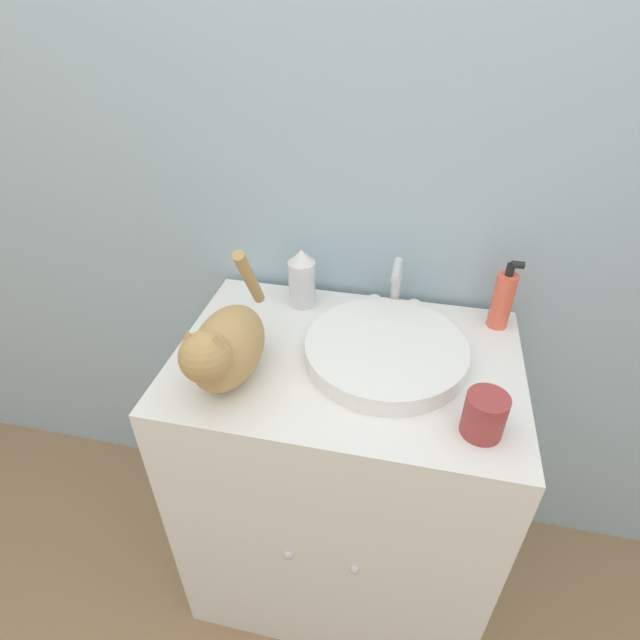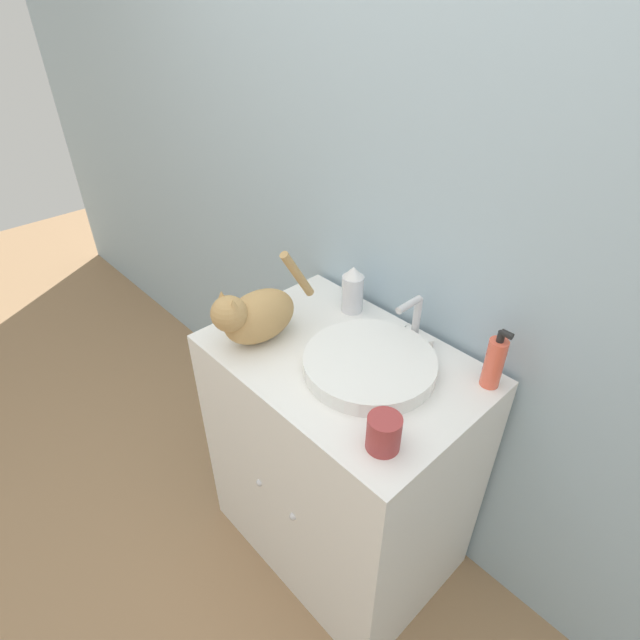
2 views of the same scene
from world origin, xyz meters
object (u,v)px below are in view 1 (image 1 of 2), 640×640
at_px(soap_bottle, 503,299).
at_px(cup, 484,415).
at_px(spray_bottle, 302,279).
at_px(cat, 225,347).

relative_size(soap_bottle, cup, 2.00).
bearing_deg(soap_bottle, spray_bottle, -178.77).
bearing_deg(spray_bottle, soap_bottle, 1.23).
height_order(spray_bottle, cup, spray_bottle).
bearing_deg(cup, soap_bottle, 81.64).
bearing_deg(cup, spray_bottle, 141.04).
bearing_deg(spray_bottle, cup, -38.96).
distance_m(cat, cup, 0.55).
bearing_deg(cat, soap_bottle, 121.06).
xyz_separation_m(cat, soap_bottle, (0.60, 0.34, -0.01)).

